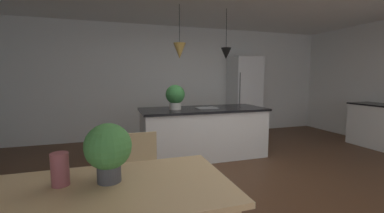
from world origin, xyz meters
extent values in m
cube|color=#4C301E|center=(0.00, 0.00, -0.02)|extent=(10.00, 8.40, 0.04)
cube|color=white|center=(0.00, 3.26, 1.35)|extent=(10.00, 0.12, 2.70)
cube|color=tan|center=(-1.80, -1.12, 0.71)|extent=(1.94, 0.95, 0.04)
cylinder|color=tan|center=(-0.91, -0.72, 0.35)|extent=(0.06, 0.06, 0.71)
cube|color=tan|center=(-1.37, -0.32, 0.43)|extent=(0.41, 0.41, 0.04)
cube|color=white|center=(-1.37, -0.32, 0.47)|extent=(0.36, 0.36, 0.03)
cube|color=tan|center=(-1.36, -0.14, 0.66)|extent=(0.38, 0.03, 0.42)
cylinder|color=tan|center=(-1.20, -0.50, 0.21)|extent=(0.04, 0.04, 0.41)
cylinder|color=tan|center=(-1.54, -0.49, 0.21)|extent=(0.04, 0.04, 0.41)
cylinder|color=tan|center=(-1.19, -0.16, 0.21)|extent=(0.04, 0.04, 0.41)
cylinder|color=tan|center=(-1.53, -0.15, 0.21)|extent=(0.04, 0.04, 0.41)
cube|color=white|center=(-0.04, 1.43, 0.44)|extent=(2.21, 0.89, 0.88)
cube|color=black|center=(-0.04, 1.43, 0.88)|extent=(2.27, 0.95, 0.04)
cube|color=gray|center=(0.03, 1.43, 0.91)|extent=(0.36, 0.30, 0.01)
cube|color=silver|center=(1.63, 2.86, 0.99)|extent=(0.72, 0.64, 1.98)
cylinder|color=#4C4C4C|center=(1.31, 2.52, 0.99)|extent=(0.02, 0.02, 1.19)
cylinder|color=black|center=(-0.48, 1.43, 2.38)|extent=(0.01, 0.01, 0.65)
cone|color=olive|center=(-0.48, 1.43, 1.92)|extent=(0.22, 0.22, 0.27)
cylinder|color=black|center=(0.40, 1.43, 2.35)|extent=(0.01, 0.01, 0.70)
cone|color=black|center=(0.40, 1.43, 1.90)|extent=(0.19, 0.19, 0.21)
cylinder|color=beige|center=(-0.57, 1.43, 0.96)|extent=(0.21, 0.21, 0.12)
sphere|color=#387F3D|center=(-0.57, 1.43, 1.16)|extent=(0.34, 0.34, 0.34)
cylinder|color=#4C4C51|center=(-1.65, -1.02, 0.78)|extent=(0.16, 0.16, 0.12)
sphere|color=#478C42|center=(-1.65, -1.02, 0.98)|extent=(0.32, 0.32, 0.32)
cylinder|color=#994C51|center=(-1.97, -0.98, 0.84)|extent=(0.12, 0.12, 0.23)
camera|label=1|loc=(-1.61, -2.79, 1.45)|focal=23.14mm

